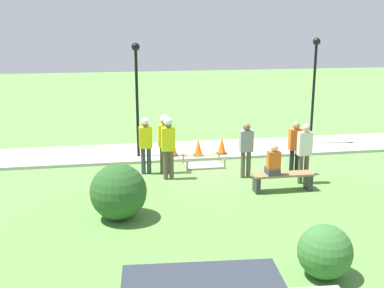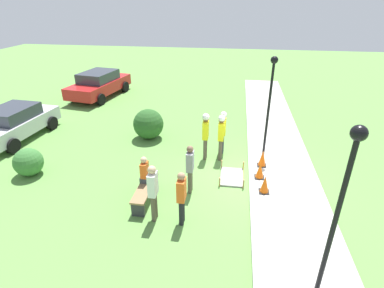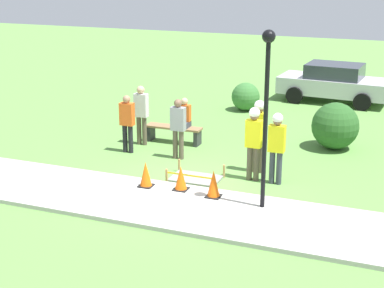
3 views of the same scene
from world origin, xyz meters
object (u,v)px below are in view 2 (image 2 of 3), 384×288
Objects in this scene: bystander_in_gray_shirt at (153,190)px; parked_car_red at (99,84)px; lamppost_far at (342,196)px; parked_car_silver at (15,123)px; person_seated_on_bench at (146,172)px; bystander_in_white_shirt at (190,166)px; traffic_cone_near_patch at (265,184)px; traffic_cone_sidewalk_edge at (262,158)px; traffic_cone_far_patch at (260,171)px; worker_trainee at (223,128)px; bystander_in_orange_shirt at (182,195)px; worker_supervisor at (221,133)px; park_bench at (145,191)px; worker_assistant at (206,132)px; lamppost_near at (271,92)px.

bystander_in_gray_shirt is 0.36× the size of parked_car_red.
lamppost_far is 0.93× the size of parked_car_silver.
person_seated_on_bench is 5.96m from lamppost_far.
traffic_cone_near_patch is at bearing -85.88° from bystander_in_white_shirt.
traffic_cone_sidewalk_edge is at bearing -43.70° from bystander_in_gray_shirt.
bystander_in_white_shirt is (0.39, -1.39, 0.10)m from person_seated_on_bench.
worker_trainee is at bearing 36.78° from traffic_cone_far_patch.
bystander_in_orange_shirt is 0.34× the size of parked_car_red.
worker_trainee is 4.65m from bystander_in_orange_shirt.
park_bench is at bearing 144.78° from worker_supervisor.
worker_assistant is 6.82m from lamppost_far.
worker_supervisor reaches higher than bystander_in_gray_shirt.
lamppost_far reaches higher than bystander_in_gray_shirt.
lamppost_near reaches higher than bystander_in_white_shirt.
traffic_cone_far_patch is 0.12× the size of parked_car_red.
traffic_cone_far_patch is 0.15× the size of lamppost_near.
lamppost_far is (-2.83, -4.66, 2.34)m from park_bench.
worker_trainee reaches higher than parked_car_silver.
bystander_in_orange_shirt is 0.42× the size of lamppost_far.
bystander_in_gray_shirt is 1.05× the size of bystander_in_white_shirt.
parked_car_red is at bearing 31.09° from person_seated_on_bench.
bystander_in_gray_shirt is at bearing -115.84° from parked_car_silver.
traffic_cone_far_patch is 13.07m from parked_car_red.
lamppost_far reaches higher than bystander_in_orange_shirt.
park_bench is 8.10m from parked_car_silver.
person_seated_on_bench is at bearing 8.86° from park_bench.
lamppost_far is at bearing -152.49° from worker_assistant.
traffic_cone_sidewalk_edge is 2.40m from worker_assistant.
traffic_cone_far_patch is 4.08m from park_bench.
park_bench is 3.88m from worker_supervisor.
traffic_cone_sidewalk_edge is 0.38× the size of bystander_in_orange_shirt.
lamppost_far reaches higher than worker_trainee.
worker_trainee is (3.37, -2.28, 0.22)m from person_seated_on_bench.
traffic_cone_near_patch is 1.74m from traffic_cone_sidewalk_edge.
person_seated_on_bench is (-2.30, 3.87, 0.45)m from traffic_cone_sidewalk_edge.
traffic_cone_near_patch is 3.06m from bystander_in_orange_shirt.
bystander_in_gray_shirt is 13.03m from parked_car_red.
worker_assistant is at bearing -27.37° from park_bench.
traffic_cone_sidewalk_edge is 4.52m from person_seated_on_bench.
person_seated_on_bench is 0.22× the size of lamppost_far.
parked_car_silver is (-0.14, 11.16, -1.88)m from lamppost_near.
lamppost_far is (-4.59, -0.97, 2.32)m from traffic_cone_far_patch.
bystander_in_white_shirt is at bearing -74.46° from person_seated_on_bench.
park_bench is 0.45× the size of lamppost_near.
worker_assistant is 0.39× the size of parked_car_red.
bystander_in_white_shirt is 4.41m from lamppost_near.
bystander_in_white_shirt reaches higher than parked_car_silver.
parked_car_red reaches higher than traffic_cone_near_patch.
worker_assistant is at bearing -3.53° from bystander_in_orange_shirt.
person_seated_on_bench is 1.83m from bystander_in_orange_shirt.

